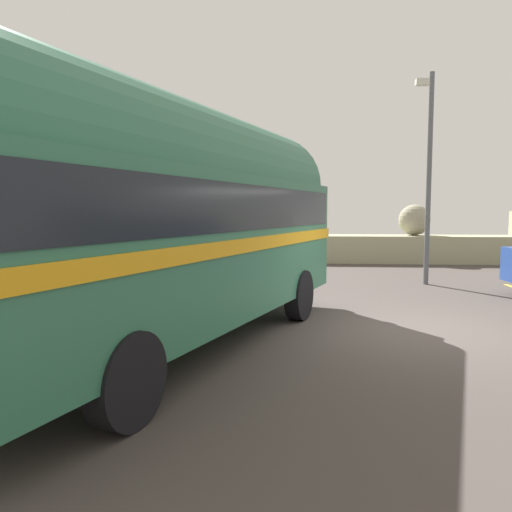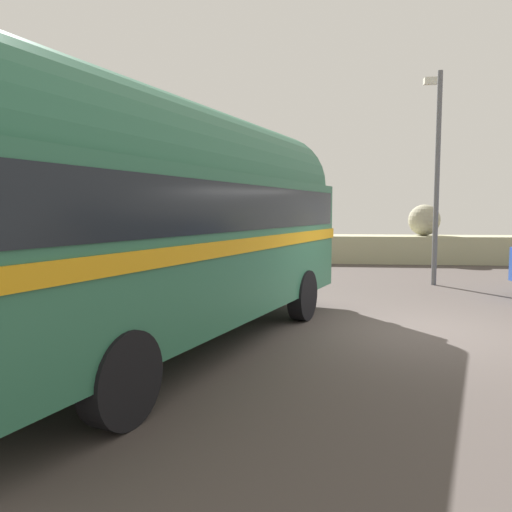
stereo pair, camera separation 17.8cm
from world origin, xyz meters
name	(u,v)px [view 2 (the right image)]	position (x,y,z in m)	size (l,w,h in m)	color
ground	(421,332)	(0.00, 0.00, 0.01)	(32.00, 26.00, 0.02)	#443C39
breakwater	(352,246)	(-0.21, 11.82, 0.68)	(31.36, 2.04, 2.39)	tan
vintage_coach	(176,215)	(-3.95, -1.43, 2.05)	(5.05, 8.90, 3.70)	black
lamp_post	(436,166)	(1.55, 5.71, 3.35)	(0.44, 0.88, 5.90)	#5B5B60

